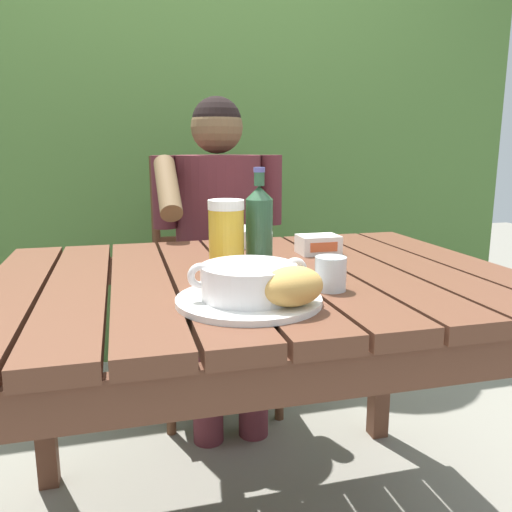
{
  "coord_description": "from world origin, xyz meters",
  "views": [
    {
      "loc": [
        -0.31,
        -1.17,
        1.06
      ],
      "look_at": [
        -0.04,
        -0.14,
        0.83
      ],
      "focal_mm": 36.42,
      "sensor_mm": 36.0,
      "label": 1
    }
  ],
  "objects_px": {
    "beer_bottle": "(259,225)",
    "table_knife": "(297,284)",
    "beer_glass": "(226,236)",
    "serving_plate": "(249,300)",
    "bread_roll": "(292,286)",
    "person_eating": "(220,238)",
    "diner_bowl": "(241,236)",
    "butter_tub": "(318,244)",
    "water_glass_small": "(331,274)",
    "soup_bowl": "(249,280)",
    "chair_near_diner": "(212,284)"
  },
  "relations": [
    {
      "from": "soup_bowl",
      "to": "beer_glass",
      "type": "height_order",
      "value": "beer_glass"
    },
    {
      "from": "water_glass_small",
      "to": "chair_near_diner",
      "type": "bearing_deg",
      "value": 93.31
    },
    {
      "from": "water_glass_small",
      "to": "butter_tub",
      "type": "distance_m",
      "value": 0.38
    },
    {
      "from": "person_eating",
      "to": "bread_roll",
      "type": "height_order",
      "value": "person_eating"
    },
    {
      "from": "soup_bowl",
      "to": "bread_roll",
      "type": "distance_m",
      "value": 0.1
    },
    {
      "from": "bread_roll",
      "to": "water_glass_small",
      "type": "distance_m",
      "value": 0.17
    },
    {
      "from": "person_eating",
      "to": "serving_plate",
      "type": "xyz_separation_m",
      "value": [
        -0.12,
        -0.94,
        0.04
      ]
    },
    {
      "from": "person_eating",
      "to": "diner_bowl",
      "type": "bearing_deg",
      "value": -89.53
    },
    {
      "from": "beer_bottle",
      "to": "serving_plate",
      "type": "bearing_deg",
      "value": -108.72
    },
    {
      "from": "soup_bowl",
      "to": "beer_bottle",
      "type": "xyz_separation_m",
      "value": [
        0.1,
        0.29,
        0.06
      ]
    },
    {
      "from": "water_glass_small",
      "to": "bread_roll",
      "type": "bearing_deg",
      "value": -136.06
    },
    {
      "from": "beer_glass",
      "to": "soup_bowl",
      "type": "bearing_deg",
      "value": -92.14
    },
    {
      "from": "beer_bottle",
      "to": "water_glass_small",
      "type": "xyz_separation_m",
      "value": [
        0.09,
        -0.25,
        -0.07
      ]
    },
    {
      "from": "person_eating",
      "to": "beer_bottle",
      "type": "distance_m",
      "value": 0.66
    },
    {
      "from": "serving_plate",
      "to": "beer_glass",
      "type": "distance_m",
      "value": 0.27
    },
    {
      "from": "soup_bowl",
      "to": "water_glass_small",
      "type": "xyz_separation_m",
      "value": [
        0.19,
        0.05,
        -0.01
      ]
    },
    {
      "from": "soup_bowl",
      "to": "beer_glass",
      "type": "distance_m",
      "value": 0.26
    },
    {
      "from": "beer_glass",
      "to": "bread_roll",
      "type": "bearing_deg",
      "value": -80.91
    },
    {
      "from": "beer_bottle",
      "to": "beer_glass",
      "type": "bearing_deg",
      "value": -159.24
    },
    {
      "from": "butter_tub",
      "to": "table_knife",
      "type": "relative_size",
      "value": 0.75
    },
    {
      "from": "bread_roll",
      "to": "beer_bottle",
      "type": "bearing_deg",
      "value": 84.32
    },
    {
      "from": "chair_near_diner",
      "to": "person_eating",
      "type": "xyz_separation_m",
      "value": [
        -0.0,
        -0.2,
        0.23
      ]
    },
    {
      "from": "bread_roll",
      "to": "person_eating",
      "type": "bearing_deg",
      "value": 86.71
    },
    {
      "from": "soup_bowl",
      "to": "beer_glass",
      "type": "relative_size",
      "value": 1.35
    },
    {
      "from": "bread_roll",
      "to": "table_knife",
      "type": "relative_size",
      "value": 0.94
    },
    {
      "from": "beer_bottle",
      "to": "diner_bowl",
      "type": "bearing_deg",
      "value": 85.33
    },
    {
      "from": "bread_roll",
      "to": "diner_bowl",
      "type": "bearing_deg",
      "value": 84.78
    },
    {
      "from": "beer_bottle",
      "to": "table_knife",
      "type": "xyz_separation_m",
      "value": [
        0.03,
        -0.2,
        -0.1
      ]
    },
    {
      "from": "table_knife",
      "to": "person_eating",
      "type": "bearing_deg",
      "value": 90.77
    },
    {
      "from": "butter_tub",
      "to": "bread_roll",
      "type": "bearing_deg",
      "value": -116.39
    },
    {
      "from": "serving_plate",
      "to": "diner_bowl",
      "type": "xyz_separation_m",
      "value": [
        0.12,
        0.59,
        0.02
      ]
    },
    {
      "from": "chair_near_diner",
      "to": "bread_roll",
      "type": "height_order",
      "value": "chair_near_diner"
    },
    {
      "from": "person_eating",
      "to": "table_knife",
      "type": "bearing_deg",
      "value": -89.23
    },
    {
      "from": "serving_plate",
      "to": "table_knife",
      "type": "distance_m",
      "value": 0.16
    },
    {
      "from": "table_knife",
      "to": "water_glass_small",
      "type": "bearing_deg",
      "value": -43.0
    },
    {
      "from": "chair_near_diner",
      "to": "person_eating",
      "type": "distance_m",
      "value": 0.31
    },
    {
      "from": "beer_glass",
      "to": "beer_bottle",
      "type": "bearing_deg",
      "value": 20.76
    },
    {
      "from": "serving_plate",
      "to": "bread_roll",
      "type": "bearing_deg",
      "value": -49.4
    },
    {
      "from": "water_glass_small",
      "to": "serving_plate",
      "type": "bearing_deg",
      "value": -166.09
    },
    {
      "from": "chair_near_diner",
      "to": "beer_bottle",
      "type": "bearing_deg",
      "value": -91.66
    },
    {
      "from": "serving_plate",
      "to": "beer_glass",
      "type": "xyz_separation_m",
      "value": [
        0.01,
        0.26,
        0.08
      ]
    },
    {
      "from": "soup_bowl",
      "to": "butter_tub",
      "type": "xyz_separation_m",
      "value": [
        0.3,
        0.41,
        -0.02
      ]
    },
    {
      "from": "person_eating",
      "to": "beer_glass",
      "type": "distance_m",
      "value": 0.7
    },
    {
      "from": "serving_plate",
      "to": "butter_tub",
      "type": "xyz_separation_m",
      "value": [
        0.3,
        0.41,
        0.02
      ]
    },
    {
      "from": "bread_roll",
      "to": "butter_tub",
      "type": "bearing_deg",
      "value": 63.61
    },
    {
      "from": "beer_glass",
      "to": "water_glass_small",
      "type": "xyz_separation_m",
      "value": [
        0.18,
        -0.21,
        -0.05
      ]
    },
    {
      "from": "bread_roll",
      "to": "water_glass_small",
      "type": "xyz_separation_m",
      "value": [
        0.12,
        0.12,
        -0.01
      ]
    },
    {
      "from": "water_glass_small",
      "to": "table_knife",
      "type": "relative_size",
      "value": 0.48
    },
    {
      "from": "bread_roll",
      "to": "diner_bowl",
      "type": "xyz_separation_m",
      "value": [
        0.06,
        0.67,
        -0.02
      ]
    },
    {
      "from": "table_knife",
      "to": "beer_glass",
      "type": "bearing_deg",
      "value": 127.18
    }
  ]
}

